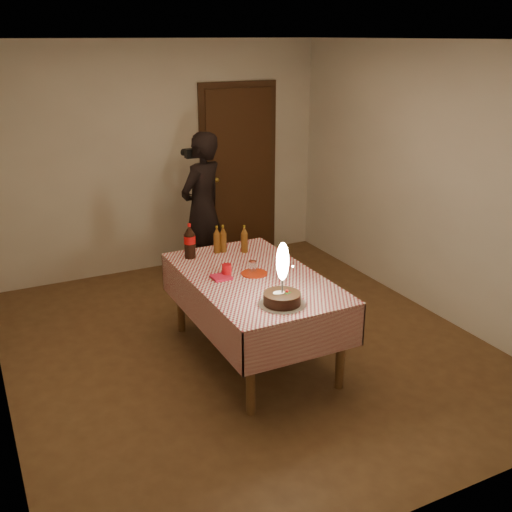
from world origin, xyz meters
name	(u,v)px	position (x,y,z in m)	size (l,w,h in m)	color
ground	(244,345)	(0.00, 0.00, 0.00)	(4.00, 4.50, 0.01)	brown
room_shell	(243,162)	(0.03, 0.08, 1.65)	(4.04, 4.54, 2.62)	beige
dining_table	(253,287)	(-0.01, -0.21, 0.66)	(1.02, 1.72, 0.76)	brown
birthday_cake	(282,290)	(-0.07, -0.80, 0.87)	(0.35, 0.35, 0.48)	white
red_plate	(254,273)	(0.02, -0.18, 0.76)	(0.22, 0.22, 0.01)	red
red_cup	(227,270)	(-0.21, -0.11, 0.81)	(0.08, 0.08, 0.10)	red
clear_cup	(253,266)	(0.03, -0.11, 0.80)	(0.07, 0.07, 0.09)	white
napkin_stack	(221,277)	(-0.27, -0.14, 0.77)	(0.15, 0.15, 0.02)	#B7142F
cola_bottle	(190,241)	(-0.32, 0.43, 0.91)	(0.10, 0.10, 0.32)	black
amber_bottle_left	(217,240)	(-0.05, 0.45, 0.88)	(0.06, 0.06, 0.26)	#5B330F
amber_bottle_right	(244,240)	(0.17, 0.35, 0.88)	(0.06, 0.06, 0.26)	#5B330F
amber_bottle_mid	(223,239)	(0.00, 0.44, 0.88)	(0.06, 0.06, 0.26)	#5B330F
photographer	(202,208)	(0.27, 1.62, 0.84)	(0.73, 0.65, 1.68)	black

